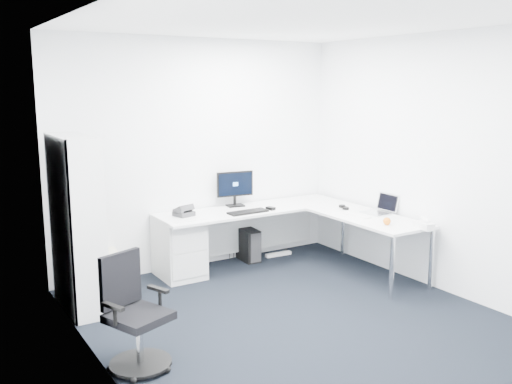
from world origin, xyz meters
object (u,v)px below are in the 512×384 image
l_desk (269,243)px  bookshelf (77,224)px  monitor (235,188)px  task_chair (139,314)px  laptop (376,204)px

l_desk → bookshelf: (-2.17, 0.05, 0.50)m
l_desk → monitor: (-0.14, 0.55, 0.57)m
task_chair → laptop: (3.14, 0.76, 0.37)m
task_chair → monitor: bearing=23.6°
monitor → task_chair: bearing=-126.9°
l_desk → laptop: (1.03, -0.66, 0.46)m
monitor → laptop: (1.17, -1.21, -0.11)m
l_desk → monitor: size_ratio=5.22×
bookshelf → l_desk: bearing=-1.3°
bookshelf → monitor: (2.03, 0.50, 0.07)m
bookshelf → monitor: size_ratio=3.70×
task_chair → bookshelf: bearing=71.1°
l_desk → task_chair: (-2.11, -1.42, 0.10)m
l_desk → monitor: 0.81m
bookshelf → monitor: bearing=13.8°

